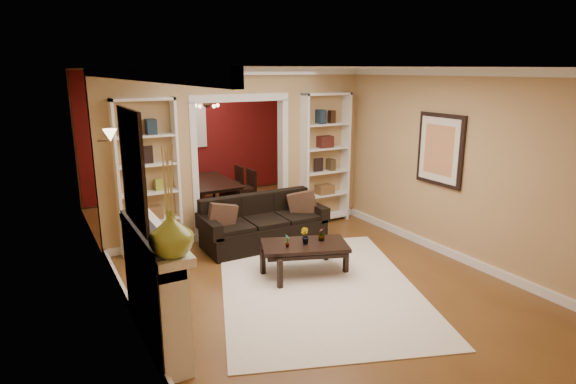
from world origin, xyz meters
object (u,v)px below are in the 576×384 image
coffee_table (305,259)px  fireplace (156,287)px  sofa (264,221)px  dining_table (210,194)px  bookshelf_left (148,177)px  bookshelf_right (325,159)px

coffee_table → fireplace: size_ratio=0.67×
sofa → dining_table: bearing=90.7°
bookshelf_left → dining_table: bookshelf_left is taller
sofa → bookshelf_right: bearing=21.2°
coffee_table → bookshelf_right: size_ratio=0.49×
coffee_table → dining_table: bearing=110.7°
dining_table → bookshelf_right: bearing=-139.4°
coffee_table → fireplace: bearing=-141.7°
sofa → dining_table: (-0.03, 2.36, -0.10)m
fireplace → coffee_table: bearing=17.9°
sofa → bookshelf_right: bookshelf_right is taller
bookshelf_left → fireplace: bookshelf_left is taller
bookshelf_right → fireplace: bearing=-145.2°
bookshelf_left → sofa: bearing=-19.9°
sofa → dining_table: sofa is taller
bookshelf_left → fireplace: 2.65m
sofa → bookshelf_right: (1.50, 0.58, 0.77)m
fireplace → sofa: bearing=42.3°
sofa → fireplace: 2.90m
bookshelf_right → sofa: bearing=-158.8°
fireplace → bookshelf_right: bearing=34.8°
coffee_table → bookshelf_left: 2.61m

